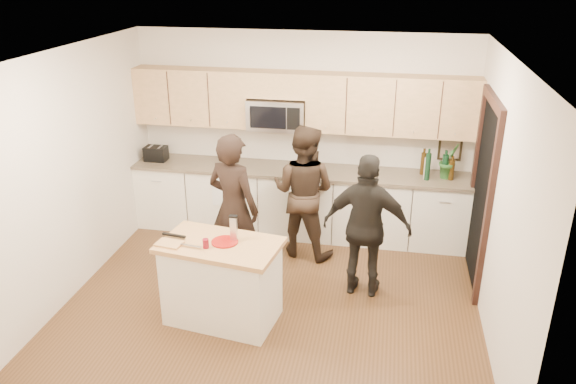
% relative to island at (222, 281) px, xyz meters
% --- Properties ---
extents(floor, '(4.50, 4.50, 0.00)m').
position_rel_island_xyz_m(floor, '(0.44, 0.46, -0.45)').
color(floor, '#55351D').
rests_on(floor, ground).
extents(room_shell, '(4.52, 4.02, 2.71)m').
position_rel_island_xyz_m(room_shell, '(0.44, 0.46, 1.28)').
color(room_shell, beige).
rests_on(room_shell, ground).
extents(back_cabinetry, '(4.50, 0.66, 0.94)m').
position_rel_island_xyz_m(back_cabinetry, '(0.44, 2.15, 0.02)').
color(back_cabinetry, white).
rests_on(back_cabinetry, ground).
extents(upper_cabinetry, '(4.50, 0.33, 0.75)m').
position_rel_island_xyz_m(upper_cabinetry, '(0.48, 2.29, 1.39)').
color(upper_cabinetry, tan).
rests_on(upper_cabinetry, ground).
extents(microwave, '(0.76, 0.41, 0.40)m').
position_rel_island_xyz_m(microwave, '(0.13, 2.26, 1.20)').
color(microwave, silver).
rests_on(microwave, ground).
extents(doorway, '(0.06, 1.25, 2.20)m').
position_rel_island_xyz_m(doorway, '(2.67, 1.36, 0.70)').
color(doorway, black).
rests_on(doorway, ground).
extents(framed_picture, '(0.30, 0.03, 0.38)m').
position_rel_island_xyz_m(framed_picture, '(2.39, 2.44, 0.83)').
color(framed_picture, black).
rests_on(framed_picture, ground).
extents(dish_towel, '(0.34, 0.60, 0.48)m').
position_rel_island_xyz_m(dish_towel, '(-0.51, 1.96, 0.35)').
color(dish_towel, white).
rests_on(dish_towel, ground).
extents(island, '(1.29, 0.87, 0.90)m').
position_rel_island_xyz_m(island, '(0.00, 0.00, 0.00)').
color(island, white).
rests_on(island, ground).
extents(red_plate, '(0.27, 0.27, 0.02)m').
position_rel_island_xyz_m(red_plate, '(0.05, 0.02, 0.45)').
color(red_plate, maroon).
rests_on(red_plate, island).
extents(box_grater, '(0.08, 0.05, 0.26)m').
position_rel_island_xyz_m(box_grater, '(0.13, 0.08, 0.60)').
color(box_grater, silver).
rests_on(box_grater, red_plate).
extents(drink_glass, '(0.06, 0.06, 0.10)m').
position_rel_island_xyz_m(drink_glass, '(-0.10, -0.12, 0.49)').
color(drink_glass, maroon).
rests_on(drink_glass, island).
extents(cutting_board, '(0.28, 0.21, 0.02)m').
position_rel_island_xyz_m(cutting_board, '(-0.49, -0.12, 0.46)').
color(cutting_board, '#BB814E').
rests_on(cutting_board, island).
extents(tongs, '(0.26, 0.07, 0.02)m').
position_rel_island_xyz_m(tongs, '(-0.49, 0.02, 0.48)').
color(tongs, black).
rests_on(tongs, cutting_board).
extents(knife, '(0.22, 0.06, 0.01)m').
position_rel_island_xyz_m(knife, '(-0.25, -0.15, 0.47)').
color(knife, silver).
rests_on(knife, cutting_board).
extents(toaster, '(0.30, 0.21, 0.20)m').
position_rel_island_xyz_m(toaster, '(-1.56, 2.13, 0.58)').
color(toaster, black).
rests_on(toaster, back_cabinetry).
extents(bottle_cluster, '(0.42, 0.26, 0.41)m').
position_rel_island_xyz_m(bottle_cluster, '(2.21, 2.13, 0.67)').
color(bottle_cluster, '#332109').
rests_on(bottle_cluster, back_cabinetry).
extents(orchid, '(0.33, 0.32, 0.47)m').
position_rel_island_xyz_m(orchid, '(2.37, 2.18, 0.72)').
color(orchid, '#306729').
rests_on(orchid, back_cabinetry).
extents(woman_left, '(0.76, 0.62, 1.78)m').
position_rel_island_xyz_m(woman_left, '(-0.10, 0.87, 0.44)').
color(woman_left, black).
rests_on(woman_left, ground).
extents(woman_center, '(0.96, 0.82, 1.71)m').
position_rel_island_xyz_m(woman_center, '(0.60, 1.59, 0.40)').
color(woman_center, black).
rests_on(woman_center, ground).
extents(woman_right, '(1.01, 0.50, 1.66)m').
position_rel_island_xyz_m(woman_right, '(1.43, 0.79, 0.37)').
color(woman_right, black).
rests_on(woman_right, ground).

